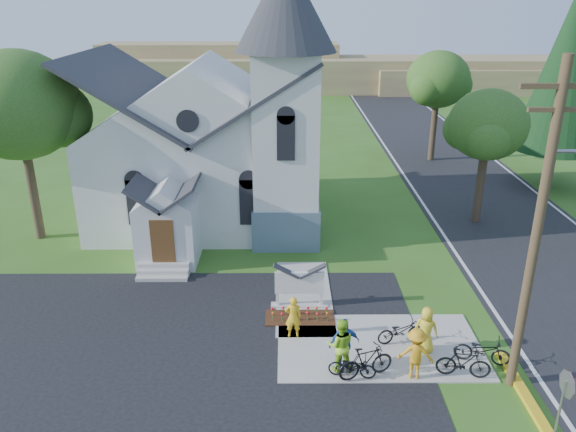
{
  "coord_description": "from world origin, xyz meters",
  "views": [
    {
      "loc": [
        -1.77,
        -15.87,
        11.37
      ],
      "look_at": [
        -1.63,
        5.0,
        3.09
      ],
      "focal_mm": 35.0,
      "sensor_mm": 36.0,
      "label": 1
    }
  ],
  "objects_px": {
    "church_sign": "(299,283)",
    "stop_sign": "(565,394)",
    "bike_1": "(366,362)",
    "cyclist_0": "(293,317)",
    "cyclist_1": "(340,345)",
    "cyclist_4": "(426,330)",
    "bike_4": "(482,350)",
    "cyclist_3": "(416,354)",
    "bike_0": "(352,366)",
    "bike_2": "(401,331)",
    "bike_3": "(464,363)",
    "utility_pole": "(541,224)",
    "cyclist_2": "(344,343)"
  },
  "relations": [
    {
      "from": "cyclist_4",
      "to": "bike_3",
      "type": "bearing_deg",
      "value": 145.39
    },
    {
      "from": "church_sign",
      "to": "utility_pole",
      "type": "distance_m",
      "value": 9.18
    },
    {
      "from": "cyclist_4",
      "to": "bike_1",
      "type": "bearing_deg",
      "value": 54.8
    },
    {
      "from": "bike_4",
      "to": "bike_3",
      "type": "bearing_deg",
      "value": 147.32
    },
    {
      "from": "cyclist_1",
      "to": "cyclist_3",
      "type": "relative_size",
      "value": 1.07
    },
    {
      "from": "bike_3",
      "to": "bike_1",
      "type": "bearing_deg",
      "value": 100.78
    },
    {
      "from": "cyclist_0",
      "to": "bike_1",
      "type": "bearing_deg",
      "value": 132.39
    },
    {
      "from": "church_sign",
      "to": "cyclist_3",
      "type": "distance_m",
      "value": 5.64
    },
    {
      "from": "bike_1",
      "to": "cyclist_4",
      "type": "bearing_deg",
      "value": -77.77
    },
    {
      "from": "bike_2",
      "to": "bike_3",
      "type": "relative_size",
      "value": 1.0
    },
    {
      "from": "church_sign",
      "to": "bike_4",
      "type": "height_order",
      "value": "church_sign"
    },
    {
      "from": "cyclist_0",
      "to": "cyclist_2",
      "type": "distance_m",
      "value": 2.4
    },
    {
      "from": "cyclist_3",
      "to": "bike_4",
      "type": "height_order",
      "value": "cyclist_3"
    },
    {
      "from": "utility_pole",
      "to": "cyclist_2",
      "type": "bearing_deg",
      "value": 171.07
    },
    {
      "from": "bike_1",
      "to": "bike_3",
      "type": "xyz_separation_m",
      "value": [
        3.08,
        0.0,
        -0.05
      ]
    },
    {
      "from": "bike_2",
      "to": "bike_3",
      "type": "bearing_deg",
      "value": -153.34
    },
    {
      "from": "church_sign",
      "to": "bike_2",
      "type": "bearing_deg",
      "value": -35.79
    },
    {
      "from": "bike_1",
      "to": "cyclist_3",
      "type": "xyz_separation_m",
      "value": [
        1.54,
        0.0,
        0.3
      ]
    },
    {
      "from": "stop_sign",
      "to": "bike_1",
      "type": "height_order",
      "value": "stop_sign"
    },
    {
      "from": "church_sign",
      "to": "cyclist_0",
      "type": "distance_m",
      "value": 2.14
    },
    {
      "from": "cyclist_1",
      "to": "cyclist_4",
      "type": "bearing_deg",
      "value": -159.87
    },
    {
      "from": "bike_1",
      "to": "cyclist_1",
      "type": "bearing_deg",
      "value": 43.13
    },
    {
      "from": "stop_sign",
      "to": "church_sign",
      "type": "bearing_deg",
      "value": 131.88
    },
    {
      "from": "bike_0",
      "to": "cyclist_2",
      "type": "relative_size",
      "value": 0.85
    },
    {
      "from": "bike_4",
      "to": "cyclist_1",
      "type": "bearing_deg",
      "value": 110.39
    },
    {
      "from": "church_sign",
      "to": "utility_pole",
      "type": "xyz_separation_m",
      "value": [
        6.56,
        -4.7,
        4.38
      ]
    },
    {
      "from": "bike_0",
      "to": "cyclist_2",
      "type": "bearing_deg",
      "value": 32.62
    },
    {
      "from": "stop_sign",
      "to": "bike_2",
      "type": "bearing_deg",
      "value": 122.94
    },
    {
      "from": "bike_2",
      "to": "bike_0",
      "type": "bearing_deg",
      "value": 121.7
    },
    {
      "from": "bike_3",
      "to": "cyclist_4",
      "type": "bearing_deg",
      "value": 43.59
    },
    {
      "from": "bike_2",
      "to": "cyclist_3",
      "type": "distance_m",
      "value": 1.96
    },
    {
      "from": "utility_pole",
      "to": "cyclist_1",
      "type": "height_order",
      "value": "utility_pole"
    },
    {
      "from": "cyclist_1",
      "to": "cyclist_4",
      "type": "xyz_separation_m",
      "value": [
        2.97,
        0.98,
        -0.09
      ]
    },
    {
      "from": "church_sign",
      "to": "bike_4",
      "type": "relative_size",
      "value": 1.23
    },
    {
      "from": "bike_1",
      "to": "cyclist_4",
      "type": "distance_m",
      "value": 2.6
    },
    {
      "from": "bike_0",
      "to": "bike_2",
      "type": "xyz_separation_m",
      "value": [
        1.9,
        1.91,
        0.05
      ]
    },
    {
      "from": "cyclist_0",
      "to": "bike_2",
      "type": "distance_m",
      "value": 3.76
    },
    {
      "from": "bike_1",
      "to": "bike_3",
      "type": "relative_size",
      "value": 1.1
    },
    {
      "from": "church_sign",
      "to": "cyclist_1",
      "type": "relative_size",
      "value": 1.19
    },
    {
      "from": "bike_4",
      "to": "church_sign",
      "type": "bearing_deg",
      "value": 74.47
    },
    {
      "from": "cyclist_1",
      "to": "bike_4",
      "type": "height_order",
      "value": "cyclist_1"
    },
    {
      "from": "church_sign",
      "to": "stop_sign",
      "type": "distance_m",
      "value": 9.97
    },
    {
      "from": "church_sign",
      "to": "bike_3",
      "type": "height_order",
      "value": "church_sign"
    },
    {
      "from": "bike_2",
      "to": "bike_3",
      "type": "height_order",
      "value": "bike_3"
    },
    {
      "from": "bike_0",
      "to": "cyclist_3",
      "type": "xyz_separation_m",
      "value": [
        1.97,
        0.0,
        0.47
      ]
    },
    {
      "from": "bike_2",
      "to": "bike_3",
      "type": "distance_m",
      "value": 2.5
    },
    {
      "from": "cyclist_1",
      "to": "cyclist_3",
      "type": "xyz_separation_m",
      "value": [
        2.33,
        -0.4,
        -0.06
      ]
    },
    {
      "from": "bike_1",
      "to": "bike_0",
      "type": "bearing_deg",
      "value": 70.0
    },
    {
      "from": "bike_0",
      "to": "cyclist_3",
      "type": "relative_size",
      "value": 0.88
    },
    {
      "from": "stop_sign",
      "to": "cyclist_0",
      "type": "relative_size",
      "value": 1.58
    }
  ]
}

